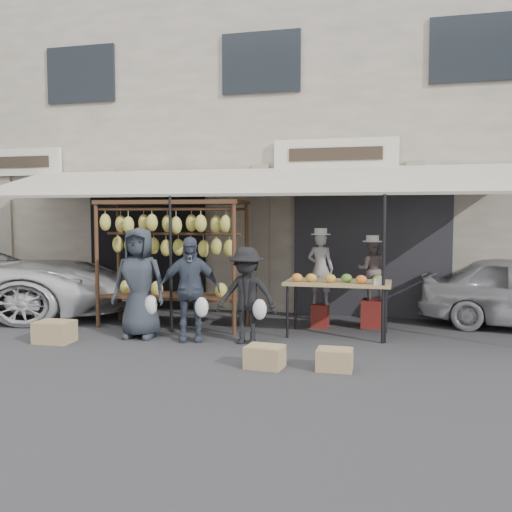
{
  "coord_description": "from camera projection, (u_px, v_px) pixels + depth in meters",
  "views": [
    {
      "loc": [
        2.72,
        -7.76,
        2.0
      ],
      "look_at": [
        0.42,
        1.4,
        1.3
      ],
      "focal_mm": 40.0,
      "sensor_mm": 36.0,
      "label": 1
    }
  ],
  "objects": [
    {
      "name": "shophouse",
      "position": [
        289.0,
        148.0,
        14.33
      ],
      "size": [
        24.0,
        6.15,
        7.3
      ],
      "color": "beige",
      "rests_on": "ground_plane"
    },
    {
      "name": "stool_right",
      "position": [
        371.0,
        314.0,
        10.02
      ],
      "size": [
        0.38,
        0.38,
        0.49
      ],
      "primitive_type": "cube",
      "rotation": [
        0.0,
        0.0,
        -0.08
      ],
      "color": "maroon",
      "rests_on": "ground_plane"
    },
    {
      "name": "crate_near_b",
      "position": [
        335.0,
        360.0,
        7.29
      ],
      "size": [
        0.46,
        0.35,
        0.27
      ],
      "primitive_type": "cube",
      "rotation": [
        0.0,
        0.0,
        0.01
      ],
      "color": "tan",
      "rests_on": "ground_plane"
    },
    {
      "name": "crate_near_a",
      "position": [
        265.0,
        357.0,
        7.41
      ],
      "size": [
        0.51,
        0.41,
        0.29
      ],
      "primitive_type": "cube",
      "rotation": [
        0.0,
        0.0,
        -0.11
      ],
      "color": "tan",
      "rests_on": "ground_plane"
    },
    {
      "name": "awning",
      "position": [
        246.0,
        182.0,
        10.32
      ],
      "size": [
        10.0,
        2.35,
        2.92
      ],
      "color": "beige",
      "rests_on": "ground_plane"
    },
    {
      "name": "customer_right",
      "position": [
        247.0,
        296.0,
        8.74
      ],
      "size": [
        0.97,
        0.56,
        1.49
      ],
      "primitive_type": "imported",
      "rotation": [
        0.0,
        0.0,
        0.0
      ],
      "color": "black",
      "rests_on": "ground_plane"
    },
    {
      "name": "vendor_left",
      "position": [
        320.0,
        269.0,
        9.99
      ],
      "size": [
        0.5,
        0.37,
        1.26
      ],
      "primitive_type": "imported",
      "rotation": [
        0.0,
        0.0,
        2.98
      ],
      "color": "gray",
      "rests_on": "stool_left"
    },
    {
      "name": "banana_rack",
      "position": [
        171.0,
        238.0,
        9.96
      ],
      "size": [
        2.6,
        0.9,
        2.24
      ],
      "color": "#472C17",
      "rests_on": "ground_plane"
    },
    {
      "name": "stool_left",
      "position": [
        320.0,
        316.0,
        10.05
      ],
      "size": [
        0.35,
        0.35,
        0.41
      ],
      "primitive_type": "cube",
      "rotation": [
        0.0,
        0.0,
        -0.23
      ],
      "color": "maroon",
      "rests_on": "ground_plane"
    },
    {
      "name": "ground_plane",
      "position": [
        205.0,
        351.0,
        8.31
      ],
      "size": [
        90.0,
        90.0,
        0.0
      ],
      "primitive_type": "plane",
      "color": "#2D2D30"
    },
    {
      "name": "customer_mid",
      "position": [
        189.0,
        289.0,
        8.94
      ],
      "size": [
        1.04,
        0.68,
        1.64
      ],
      "primitive_type": "imported",
      "rotation": [
        0.0,
        0.0,
        0.31
      ],
      "color": "#3C4555",
      "rests_on": "ground_plane"
    },
    {
      "name": "crate_far",
      "position": [
        55.0,
        332.0,
        8.86
      ],
      "size": [
        0.57,
        0.44,
        0.33
      ],
      "primitive_type": "cube",
      "rotation": [
        0.0,
        0.0,
        0.03
      ],
      "color": "tan",
      "rests_on": "ground_plane"
    },
    {
      "name": "customer_left",
      "position": [
        139.0,
        283.0,
        9.16
      ],
      "size": [
        0.91,
        0.63,
        1.78
      ],
      "primitive_type": "imported",
      "rotation": [
        0.0,
        0.0,
        0.07
      ],
      "color": "#2A2F38",
      "rests_on": "ground_plane"
    },
    {
      "name": "vendor_right",
      "position": [
        372.0,
        270.0,
        9.96
      ],
      "size": [
        0.52,
        0.41,
        1.06
      ],
      "primitive_type": "imported",
      "rotation": [
        0.0,
        0.0,
        3.16
      ],
      "color": "#5E524F",
      "rests_on": "stool_right"
    },
    {
      "name": "produce_table",
      "position": [
        338.0,
        283.0,
        9.27
      ],
      "size": [
        1.7,
        0.9,
        1.04
      ],
      "color": "tan",
      "rests_on": "ground_plane"
    }
  ]
}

